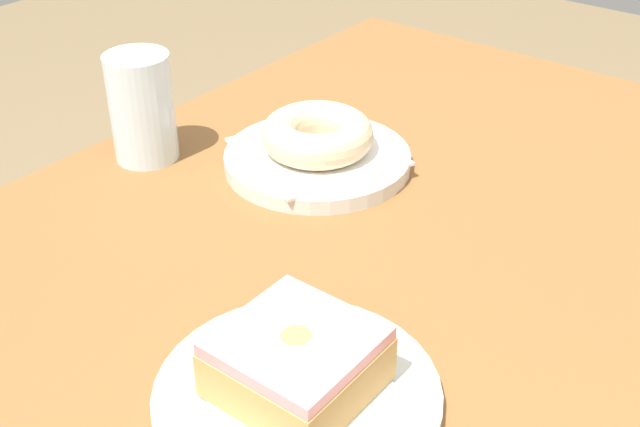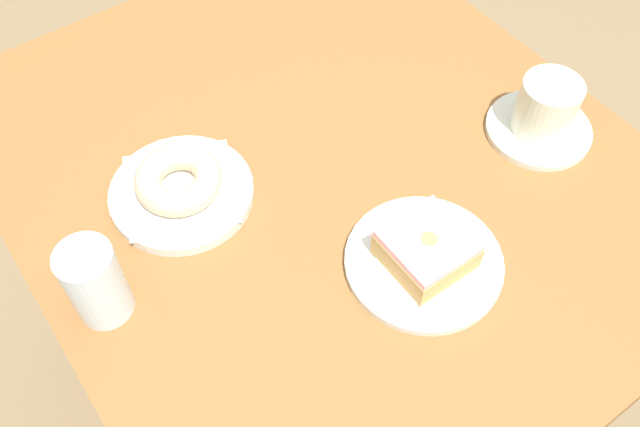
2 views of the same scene
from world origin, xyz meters
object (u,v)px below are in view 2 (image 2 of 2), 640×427
plate_glazed_square (424,262)px  coffee_cup (545,113)px  donut_glazed_square (427,249)px  donut_sugar_ring (178,180)px  water_glass (95,283)px  plate_sugar_ring (182,193)px

plate_glazed_square → coffee_cup: size_ratio=1.32×
donut_glazed_square → donut_sugar_ring: 0.33m
coffee_cup → donut_sugar_ring: bearing=67.6°
donut_sugar_ring → water_glass: (-0.09, 0.15, 0.02)m
coffee_cup → donut_glazed_square: bearing=105.0°
plate_glazed_square → donut_sugar_ring: size_ratio=1.73×
donut_sugar_ring → water_glass: bearing=120.9°
plate_sugar_ring → donut_sugar_ring: bearing=180.0°
coffee_cup → water_glass: bearing=80.8°
plate_sugar_ring → donut_sugar_ring: donut_sugar_ring is taller
plate_sugar_ring → water_glass: 0.19m
coffee_cup → plate_glazed_square: bearing=105.0°
plate_glazed_square → plate_sugar_ring: size_ratio=1.03×
plate_glazed_square → coffee_cup: 0.29m
donut_glazed_square → water_glass: water_glass is taller
water_glass → coffee_cup: 0.64m
donut_sugar_ring → water_glass: 0.18m
plate_glazed_square → plate_sugar_ring: (0.27, 0.19, 0.00)m
donut_glazed_square → donut_sugar_ring: bearing=35.6°
donut_sugar_ring → water_glass: size_ratio=1.02×
plate_glazed_square → donut_glazed_square: donut_glazed_square is taller
donut_glazed_square → plate_sugar_ring: donut_glazed_square is taller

